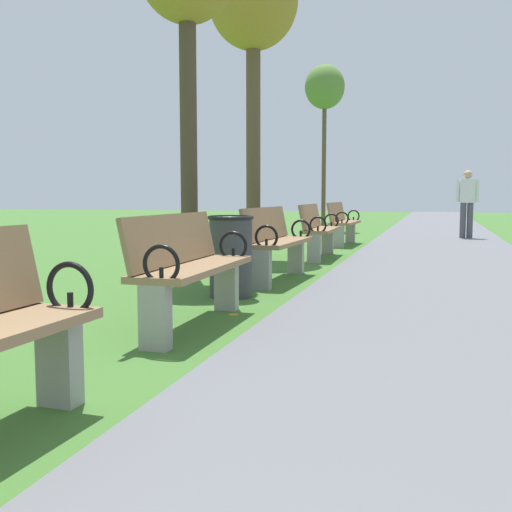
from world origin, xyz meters
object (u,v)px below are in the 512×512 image
object	(u,v)px
park_bench_4	(276,241)
park_bench_6	(343,222)
park_bench_5	(318,229)
tree_5	(325,90)
tree_4	(253,8)
trash_bin	(231,256)
park_bench_3	(190,266)
pedestrian_walking	(467,200)

from	to	relation	value
park_bench_4	park_bench_6	size ratio (longest dim) A/B	1.00
park_bench_5	tree_5	xyz separation A→B (m)	(-1.36, 8.03, 3.66)
park_bench_5	tree_4	distance (m)	3.78
park_bench_5	trash_bin	size ratio (longest dim) A/B	1.92
park_bench_3	tree_5	size ratio (longest dim) A/B	0.33
tree_5	trash_bin	bearing A→B (deg)	-84.26
tree_4	park_bench_5	bearing A→B (deg)	5.43
tree_5	tree_4	bearing A→B (deg)	-88.16
park_bench_6	park_bench_3	bearing A→B (deg)	-90.00
park_bench_5	trash_bin	distance (m)	4.05
pedestrian_walking	park_bench_6	bearing A→B (deg)	-134.06
trash_bin	tree_4	bearing A→B (deg)	103.57
park_bench_4	tree_4	xyz separation A→B (m)	(-1.10, 2.66, 3.62)
park_bench_3	park_bench_6	world-z (taller)	same
park_bench_4	tree_5	bearing A→B (deg)	97.19
park_bench_5	tree_5	distance (m)	8.93
park_bench_5	park_bench_4	bearing A→B (deg)	-90.00
park_bench_5	park_bench_3	bearing A→B (deg)	-90.00
tree_5	trash_bin	distance (m)	12.69
trash_bin	park_bench_5	bearing A→B (deg)	87.92
park_bench_6	pedestrian_walking	xyz separation A→B (m)	(2.59, 2.67, 0.44)
park_bench_3	park_bench_4	size ratio (longest dim) A/B	0.99
park_bench_3	park_bench_5	xyz separation A→B (m)	(0.00, 5.48, 0.00)
park_bench_5	pedestrian_walking	size ratio (longest dim) A/B	1.00
park_bench_5	pedestrian_walking	world-z (taller)	pedestrian_walking
park_bench_4	trash_bin	distance (m)	1.30
park_bench_3	tree_5	world-z (taller)	tree_5
park_bench_5	trash_bin	xyz separation A→B (m)	(-0.15, -4.05, -0.06)
park_bench_5	tree_5	world-z (taller)	tree_5
park_bench_4	park_bench_5	size ratio (longest dim) A/B	1.00
tree_4	park_bench_3	bearing A→B (deg)	-78.45
tree_4	trash_bin	size ratio (longest dim) A/B	6.01
trash_bin	tree_5	bearing A→B (deg)	95.74
park_bench_3	park_bench_6	distance (m)	8.23
park_bench_3	tree_4	world-z (taller)	tree_4
park_bench_5	park_bench_6	size ratio (longest dim) A/B	1.00
park_bench_4	park_bench_6	distance (m)	5.51
park_bench_5	trash_bin	bearing A→B (deg)	-92.08
park_bench_4	trash_bin	bearing A→B (deg)	-96.53
tree_4	pedestrian_walking	size ratio (longest dim) A/B	3.12
park_bench_4	trash_bin	xyz separation A→B (m)	(-0.15, -1.29, -0.06)
park_bench_6	park_bench_4	bearing A→B (deg)	-90.00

